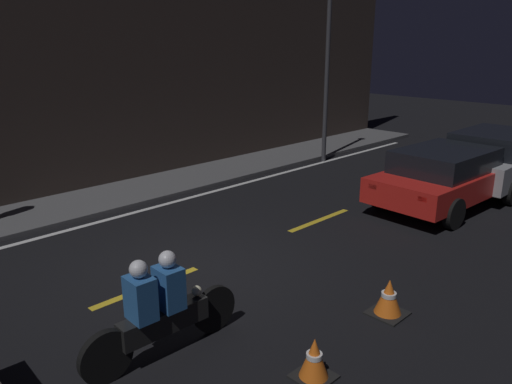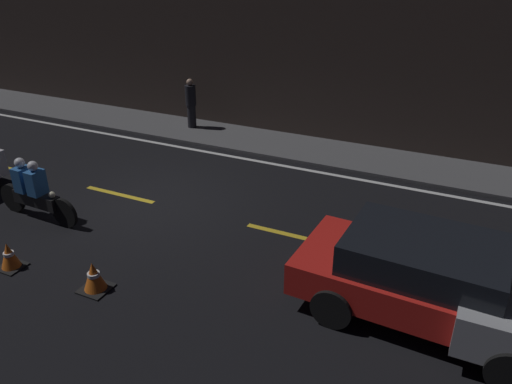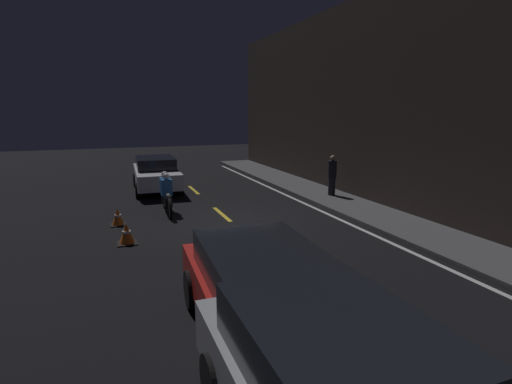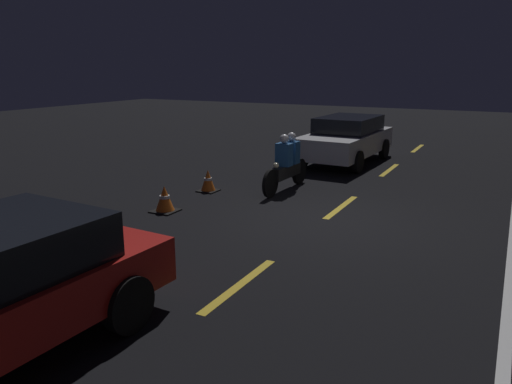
# 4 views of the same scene
# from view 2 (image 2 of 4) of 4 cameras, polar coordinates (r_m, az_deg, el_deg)

# --- Properties ---
(ground_plane) EXTENTS (56.00, 56.00, 0.00)m
(ground_plane) POSITION_cam_2_polar(r_m,az_deg,el_deg) (12.09, -11.63, -1.20)
(ground_plane) COLOR black
(raised_curb) EXTENTS (28.00, 2.02, 0.13)m
(raised_curb) POSITION_cam_2_polar(r_m,az_deg,el_deg) (15.66, -1.72, 6.06)
(raised_curb) COLOR #4C4C4F
(raised_curb) RESTS_ON ground
(building_front) EXTENTS (28.00, 0.30, 7.65)m
(building_front) POSITION_cam_2_polar(r_m,az_deg,el_deg) (15.83, 0.10, 20.29)
(building_front) COLOR #382D28
(building_front) RESTS_ON ground
(lane_dash_c) EXTENTS (2.00, 0.14, 0.01)m
(lane_dash_c) POSITION_cam_2_polar(r_m,az_deg,el_deg) (12.67, -15.30, -0.28)
(lane_dash_c) COLOR gold
(lane_dash_c) RESTS_ON ground
(lane_dash_d) EXTENTS (2.00, 0.14, 0.01)m
(lane_dash_d) POSITION_cam_2_polar(r_m,az_deg,el_deg) (10.56, 3.98, -4.92)
(lane_dash_d) COLOR gold
(lane_dash_d) RESTS_ON ground
(lane_solid_kerb) EXTENTS (25.20, 0.14, 0.01)m
(lane_solid_kerb) POSITION_cam_2_polar(r_m,az_deg,el_deg) (14.65, -3.94, 4.29)
(lane_solid_kerb) COLOR silver
(lane_solid_kerb) RESTS_ON ground
(taxi_red) EXTENTS (4.45, 2.17, 1.43)m
(taxi_red) POSITION_cam_2_polar(r_m,az_deg,el_deg) (8.42, 19.39, -9.28)
(taxi_red) COLOR red
(taxi_red) RESTS_ON ground
(motorcycle) EXTENTS (2.27, 0.38, 1.40)m
(motorcycle) POSITION_cam_2_polar(r_m,az_deg,el_deg) (11.92, -24.12, 0.05)
(motorcycle) COLOR black
(motorcycle) RESTS_ON ground
(traffic_cone_near) EXTENTS (0.46, 0.46, 0.54)m
(traffic_cone_near) POSITION_cam_2_polar(r_m,az_deg,el_deg) (10.48, -26.38, -6.56)
(traffic_cone_near) COLOR black
(traffic_cone_near) RESTS_ON ground
(traffic_cone_mid) EXTENTS (0.51, 0.51, 0.56)m
(traffic_cone_mid) POSITION_cam_2_polar(r_m,az_deg,el_deg) (9.29, -18.04, -9.19)
(traffic_cone_mid) COLOR black
(traffic_cone_mid) RESTS_ON ground
(pedestrian) EXTENTS (0.34, 0.34, 1.59)m
(pedestrian) POSITION_cam_2_polar(r_m,az_deg,el_deg) (16.46, -7.45, 10.04)
(pedestrian) COLOR black
(pedestrian) RESTS_ON raised_curb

